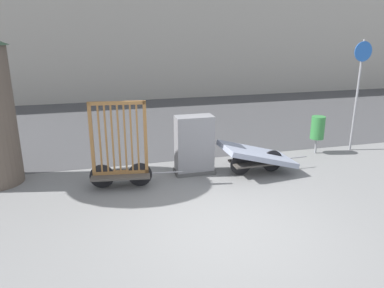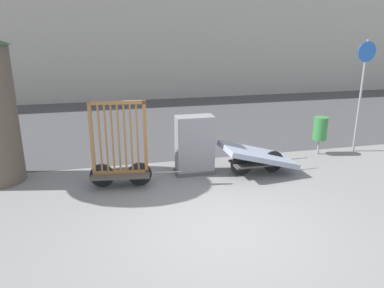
% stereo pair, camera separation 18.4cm
% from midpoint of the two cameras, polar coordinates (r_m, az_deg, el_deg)
% --- Properties ---
extents(ground_plane, '(60.00, 60.00, 0.00)m').
position_cam_midpoint_polar(ground_plane, '(6.52, 5.49, -12.87)').
color(ground_plane, slate).
extents(road_strip, '(56.00, 8.50, 0.01)m').
position_cam_midpoint_polar(road_strip, '(13.61, -4.98, 3.47)').
color(road_strip, '#424244').
rests_on(road_strip, ground_plane).
extents(bike_cart_with_bedframe, '(1.96, 0.72, 1.86)m').
position_cam_midpoint_polar(bike_cart_with_bedframe, '(8.00, -10.24, -1.94)').
color(bike_cart_with_bedframe, '#4C4742').
rests_on(bike_cart_with_bedframe, ground_plane).
extents(bike_cart_with_mattress, '(2.16, 1.05, 0.75)m').
position_cam_midpoint_polar(bike_cart_with_mattress, '(8.78, 10.60, -1.82)').
color(bike_cart_with_mattress, '#4C4742').
rests_on(bike_cart_with_mattress, ground_plane).
extents(utility_cabinet, '(0.92, 0.49, 1.36)m').
position_cam_midpoint_polar(utility_cabinet, '(8.61, 1.02, -0.42)').
color(utility_cabinet, '#4C4C4C').
rests_on(utility_cabinet, ground_plane).
extents(trash_bin, '(0.36, 0.36, 1.02)m').
position_cam_midpoint_polar(trash_bin, '(10.47, 19.44, 2.21)').
color(trash_bin, gray).
rests_on(trash_bin, ground_plane).
extents(sign_post, '(0.51, 0.06, 2.98)m').
position_cam_midpoint_polar(sign_post, '(10.87, 24.98, 8.44)').
color(sign_post, gray).
rests_on(sign_post, ground_plane).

